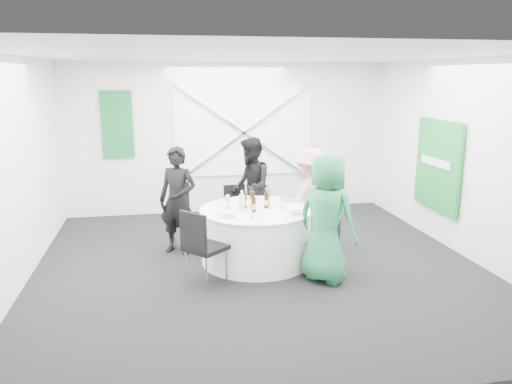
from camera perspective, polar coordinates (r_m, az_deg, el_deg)
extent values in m
plane|color=black|center=(6.93, 0.32, -8.45)|extent=(6.00, 6.00, 0.00)
plane|color=silver|center=(6.45, 0.35, 15.36)|extent=(6.00, 6.00, 0.00)
plane|color=white|center=(9.47, -3.25, 6.15)|extent=(6.00, 0.00, 6.00)
plane|color=white|center=(3.73, 9.46, -5.01)|extent=(6.00, 0.00, 6.00)
plane|color=white|center=(6.65, -25.93, 1.85)|extent=(0.00, 6.00, 6.00)
plane|color=white|center=(7.71, 22.81, 3.53)|extent=(0.00, 6.00, 6.00)
cube|color=white|center=(9.47, -1.42, 6.78)|extent=(2.60, 0.03, 1.60)
cube|color=silver|center=(9.43, -1.38, 6.75)|extent=(2.63, 0.05, 1.84)
cube|color=silver|center=(9.43, -1.38, 6.75)|extent=(2.63, 0.05, 1.84)
cube|color=#156B31|center=(9.33, -15.60, 7.45)|extent=(0.55, 0.04, 1.20)
cube|color=#18862F|center=(8.21, 20.04, 2.88)|extent=(0.05, 1.20, 1.40)
cylinder|color=white|center=(6.99, 0.00, -5.04)|extent=(1.52, 1.52, 0.74)
cylinder|color=white|center=(6.88, 0.00, -2.03)|extent=(1.56, 1.56, 0.02)
cube|color=black|center=(8.06, -2.19, -2.35)|extent=(0.40, 0.40, 0.04)
cube|color=black|center=(8.17, -2.49, -0.53)|extent=(0.36, 0.06, 0.40)
cylinder|color=silver|center=(8.29, -1.40, -3.39)|extent=(0.02, 0.02, 0.38)
cylinder|color=silver|center=(8.23, -3.44, -3.54)|extent=(0.02, 0.02, 0.38)
cylinder|color=silver|center=(8.01, -0.88, -3.98)|extent=(0.02, 0.02, 0.38)
cylinder|color=silver|center=(7.95, -2.99, -4.15)|extent=(0.02, 0.02, 0.38)
cube|color=black|center=(7.55, -7.39, -2.94)|extent=(0.62, 0.62, 0.05)
cube|color=black|center=(7.61, -8.70, -0.82)|extent=(0.31, 0.34, 0.47)
cylinder|color=silver|center=(7.86, -7.59, -4.17)|extent=(0.02, 0.02, 0.45)
cylinder|color=silver|center=(7.60, -9.22, -4.85)|extent=(0.02, 0.02, 0.45)
cylinder|color=silver|center=(7.66, -5.46, -4.58)|extent=(0.02, 0.02, 0.45)
cylinder|color=silver|center=(7.39, -7.06, -5.30)|extent=(0.02, 0.02, 0.45)
cube|color=black|center=(7.68, 6.91, -2.66)|extent=(0.59, 0.59, 0.05)
cube|color=black|center=(7.75, 8.09, -0.53)|extent=(0.22, 0.40, 0.47)
cylinder|color=silver|center=(7.75, 8.73, -4.48)|extent=(0.02, 0.02, 0.45)
cylinder|color=silver|center=(7.99, 6.90, -3.87)|extent=(0.02, 0.02, 0.45)
cylinder|color=silver|center=(7.51, 6.81, -4.99)|extent=(0.02, 0.02, 0.45)
cylinder|color=silver|center=(7.75, 4.99, -4.35)|extent=(0.02, 0.02, 0.45)
cube|color=black|center=(6.72, 7.67, -5.65)|extent=(0.51, 0.51, 0.04)
cube|color=black|center=(6.62, 9.22, -3.99)|extent=(0.22, 0.32, 0.40)
cylinder|color=silver|center=(6.62, 8.59, -7.89)|extent=(0.02, 0.02, 0.38)
cylinder|color=silver|center=(6.90, 9.13, -7.03)|extent=(0.02, 0.02, 0.38)
cylinder|color=silver|center=(6.68, 6.05, -7.61)|extent=(0.02, 0.02, 0.38)
cylinder|color=silver|center=(6.96, 6.68, -6.77)|extent=(0.02, 0.02, 0.38)
cube|color=black|center=(6.24, -5.75, -6.37)|extent=(0.62, 0.62, 0.05)
cube|color=black|center=(6.02, -7.20, -4.53)|extent=(0.30, 0.35, 0.47)
cylinder|color=silver|center=(6.33, -8.00, -8.53)|extent=(0.02, 0.02, 0.45)
cylinder|color=silver|center=(6.10, -5.66, -9.34)|extent=(0.02, 0.02, 0.45)
cylinder|color=silver|center=(6.57, -5.74, -7.67)|extent=(0.02, 0.02, 0.45)
cylinder|color=silver|center=(6.34, -3.40, -8.40)|extent=(0.02, 0.02, 0.45)
imported|color=black|center=(7.31, -8.94, -0.98)|extent=(0.68, 0.61, 1.57)
imported|color=black|center=(8.00, -0.62, 0.55)|extent=(0.52, 0.83, 1.61)
imported|color=pink|center=(7.51, 6.15, -0.72)|extent=(1.08, 0.84, 1.52)
imported|color=#24854E|center=(6.29, 8.06, -2.97)|extent=(0.92, 0.94, 1.64)
cylinder|color=white|center=(7.45, -0.54, -0.69)|extent=(0.26, 0.26, 0.01)
cylinder|color=white|center=(7.11, -3.58, -1.40)|extent=(0.26, 0.26, 0.01)
cylinder|color=white|center=(7.27, 3.45, -1.08)|extent=(0.25, 0.25, 0.01)
cylinder|color=#80924E|center=(7.26, 3.45, -0.93)|extent=(0.17, 0.17, 0.02)
cylinder|color=white|center=(6.62, 4.66, -2.51)|extent=(0.26, 0.26, 0.01)
cylinder|color=#80924E|center=(6.62, 4.67, -2.35)|extent=(0.17, 0.17, 0.02)
cylinder|color=white|center=(6.50, -3.81, -2.81)|extent=(0.25, 0.25, 0.01)
cube|color=white|center=(6.49, -3.32, -2.52)|extent=(0.20, 0.14, 0.05)
cylinder|color=#39210A|center=(6.88, -1.29, -1.05)|extent=(0.06, 0.06, 0.21)
cylinder|color=#39210A|center=(6.85, -1.29, 0.04)|extent=(0.02, 0.02, 0.06)
cylinder|color=#E2BC77|center=(6.89, -1.29, -1.21)|extent=(0.06, 0.06, 0.07)
cylinder|color=#39210A|center=(6.99, -0.44, -0.82)|extent=(0.06, 0.06, 0.21)
cylinder|color=#39210A|center=(6.96, -0.44, 0.25)|extent=(0.02, 0.02, 0.06)
cylinder|color=#E2BC77|center=(6.99, -0.44, -0.98)|extent=(0.06, 0.06, 0.07)
cylinder|color=#39210A|center=(6.89, 1.19, -1.03)|extent=(0.06, 0.06, 0.20)
cylinder|color=#39210A|center=(6.86, 1.19, 0.03)|extent=(0.02, 0.02, 0.06)
cylinder|color=#E2BC77|center=(6.90, 1.19, -1.20)|extent=(0.06, 0.06, 0.07)
cylinder|color=#39210A|center=(6.69, -0.26, -1.50)|extent=(0.06, 0.06, 0.20)
cylinder|color=#39210A|center=(6.66, -0.26, -0.43)|extent=(0.02, 0.02, 0.06)
cylinder|color=#E2BC77|center=(6.70, -0.26, -1.66)|extent=(0.06, 0.06, 0.07)
cylinder|color=#40A759|center=(6.97, 1.36, -0.61)|extent=(0.08, 0.08, 0.26)
cylinder|color=#40A759|center=(6.94, 1.37, 0.68)|extent=(0.03, 0.03, 0.06)
cylinder|color=#E2BC77|center=(6.98, 1.36, -0.83)|extent=(0.08, 0.08, 0.09)
cylinder|color=white|center=(6.71, -1.61, -1.30)|extent=(0.08, 0.08, 0.23)
cylinder|color=white|center=(6.68, -1.62, -0.08)|extent=(0.03, 0.03, 0.06)
cylinder|color=#E2BC77|center=(6.72, -1.61, -1.49)|extent=(0.08, 0.08, 0.08)
cylinder|color=white|center=(7.02, 2.99, -1.64)|extent=(0.06, 0.06, 0.00)
cylinder|color=white|center=(7.00, 3.00, -1.23)|extent=(0.01, 0.01, 0.10)
cone|color=white|center=(6.98, 3.00, -0.62)|extent=(0.07, 0.07, 0.08)
cylinder|color=white|center=(7.22, -0.45, -1.20)|extent=(0.06, 0.06, 0.00)
cylinder|color=white|center=(7.21, -0.45, -0.80)|extent=(0.01, 0.01, 0.10)
cone|color=white|center=(7.19, -0.45, -0.21)|extent=(0.07, 0.07, 0.08)
cylinder|color=white|center=(6.47, -0.51, -2.90)|extent=(0.06, 0.06, 0.00)
cylinder|color=white|center=(6.46, -0.51, -2.46)|extent=(0.01, 0.01, 0.10)
cone|color=white|center=(6.44, -0.52, -1.81)|extent=(0.07, 0.07, 0.08)
cylinder|color=white|center=(6.99, -3.24, -1.70)|extent=(0.06, 0.06, 0.00)
cylinder|color=white|center=(6.98, -3.24, -1.28)|extent=(0.01, 0.01, 0.10)
cone|color=white|center=(6.96, -3.25, -0.68)|extent=(0.07, 0.07, 0.08)
cylinder|color=white|center=(6.92, 3.04, -1.85)|extent=(0.06, 0.06, 0.00)
cylinder|color=white|center=(6.91, 3.04, -1.43)|extent=(0.01, 0.01, 0.10)
cone|color=white|center=(6.89, 3.05, -0.82)|extent=(0.07, 0.07, 0.08)
cylinder|color=white|center=(6.89, -3.34, -1.92)|extent=(0.06, 0.06, 0.00)
cylinder|color=white|center=(6.88, -3.35, -1.50)|extent=(0.01, 0.01, 0.10)
cone|color=white|center=(6.86, -3.36, -0.89)|extent=(0.07, 0.07, 0.08)
cube|color=silver|center=(6.48, 3.45, -2.90)|extent=(0.11, 0.12, 0.01)
cube|color=silver|center=(6.74, 4.69, -2.29)|extent=(0.12, 0.12, 0.01)
cube|color=silver|center=(7.42, 0.93, -0.79)|extent=(0.15, 0.03, 0.01)
cube|color=silver|center=(7.35, -2.41, -0.94)|extent=(0.15, 0.03, 0.01)
cube|color=silver|center=(6.57, -4.09, -2.68)|extent=(0.11, 0.12, 0.01)
cube|color=silver|center=(6.37, -2.02, -3.16)|extent=(0.11, 0.13, 0.01)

